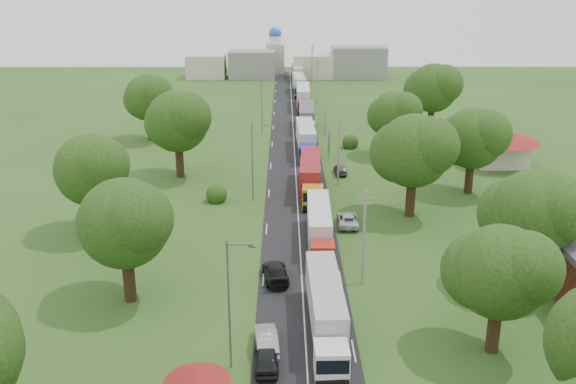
{
  "coord_description": "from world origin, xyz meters",
  "views": [
    {
      "loc": [
        -1.62,
        -59.64,
        27.3
      ],
      "look_at": [
        -1.19,
        9.88,
        3.0
      ],
      "focal_mm": 40.0,
      "sensor_mm": 36.0,
      "label": 1
    }
  ],
  "objects_px": {
    "info_sign": "(329,137)",
    "car_lane_front": "(266,358)",
    "guard_booth": "(197,384)",
    "car_lane_mid": "(266,340)",
    "truck_0": "(326,309)"
  },
  "relations": [
    {
      "from": "info_sign",
      "to": "car_lane_front",
      "type": "height_order",
      "value": "info_sign"
    },
    {
      "from": "car_lane_front",
      "to": "guard_booth",
      "type": "bearing_deg",
      "value": 47.35
    },
    {
      "from": "guard_booth",
      "to": "car_lane_mid",
      "type": "distance_m",
      "value": 8.64
    },
    {
      "from": "car_lane_front",
      "to": "car_lane_mid",
      "type": "bearing_deg",
      "value": -90.7
    },
    {
      "from": "car_lane_front",
      "to": "car_lane_mid",
      "type": "height_order",
      "value": "car_lane_mid"
    },
    {
      "from": "guard_booth",
      "to": "car_lane_front",
      "type": "distance_m",
      "value": 6.72
    },
    {
      "from": "guard_booth",
      "to": "truck_0",
      "type": "relative_size",
      "value": 0.31
    },
    {
      "from": "info_sign",
      "to": "truck_0",
      "type": "distance_m",
      "value": 50.57
    },
    {
      "from": "guard_booth",
      "to": "car_lane_front",
      "type": "relative_size",
      "value": 1.0
    },
    {
      "from": "guard_booth",
      "to": "car_lane_mid",
      "type": "bearing_deg",
      "value": 60.48
    },
    {
      "from": "guard_booth",
      "to": "truck_0",
      "type": "distance_m",
      "value": 13.02
    },
    {
      "from": "guard_booth",
      "to": "truck_0",
      "type": "height_order",
      "value": "truck_0"
    },
    {
      "from": "info_sign",
      "to": "car_lane_mid",
      "type": "distance_m",
      "value": 53.27
    },
    {
      "from": "car_lane_mid",
      "to": "info_sign",
      "type": "bearing_deg",
      "value": -105.21
    },
    {
      "from": "info_sign",
      "to": "truck_0",
      "type": "bearing_deg",
      "value": -94.05
    }
  ]
}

